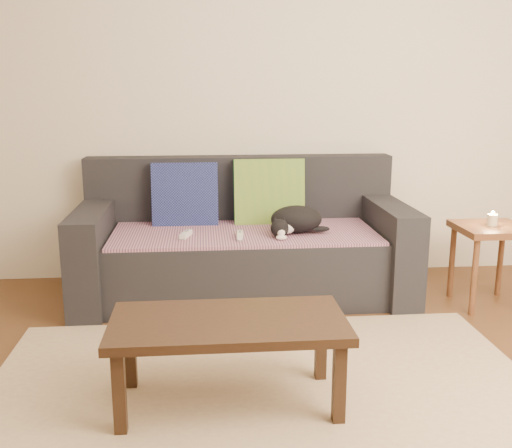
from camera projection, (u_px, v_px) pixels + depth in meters
name	position (u px, v px, depth m)	size (l,w,h in m)	color
ground	(270.00, 419.00, 2.46)	(4.50, 4.50, 0.00)	brown
back_wall	(238.00, 92.00, 4.11)	(4.50, 0.04, 2.60)	beige
sofa	(243.00, 247.00, 3.92)	(2.10, 0.94, 0.87)	#232328
throw_blanket	(244.00, 233.00, 3.80)	(1.66, 0.74, 0.02)	#502D55
cushion_navy	(185.00, 195.00, 3.98)	(0.43, 0.11, 0.43)	#0F1641
cushion_green	(269.00, 194.00, 4.03)	(0.47, 0.12, 0.47)	#0B4A37
cat	(295.00, 220.00, 3.74)	(0.39, 0.35, 0.17)	black
wii_remote_a	(186.00, 234.00, 3.66)	(0.15, 0.04, 0.03)	white
wii_remote_b	(240.00, 235.00, 3.64)	(0.15, 0.04, 0.03)	white
side_table	(490.00, 240.00, 3.67)	(0.41, 0.41, 0.51)	brown
candle	(492.00, 220.00, 3.64)	(0.06, 0.06, 0.09)	beige
rug	(266.00, 399.00, 2.61)	(2.50, 1.80, 0.01)	tan
coffee_table	(228.00, 330.00, 2.50)	(0.98, 0.49, 0.39)	#311D13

